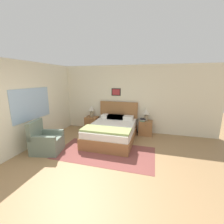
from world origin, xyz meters
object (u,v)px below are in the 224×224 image
object	(u,v)px
nightstand_by_door	(145,128)
table_lamp_near_window	(92,109)
armchair	(46,142)
nightstand_near_window	(92,123)
table_lamp_by_door	(146,112)
bed	(112,131)

from	to	relation	value
nightstand_by_door	table_lamp_near_window	size ratio (longest dim) A/B	1.18
armchair	nightstand_near_window	size ratio (longest dim) A/B	1.71
armchair	table_lamp_by_door	distance (m)	3.52
bed	nightstand_near_window	world-z (taller)	bed
table_lamp_near_window	nightstand_by_door	bearing A→B (deg)	-0.38
bed	nightstand_by_door	distance (m)	1.35
armchair	nightstand_near_window	xyz separation A→B (m)	(0.50, 2.18, -0.04)
nightstand_near_window	table_lamp_by_door	world-z (taller)	table_lamp_by_door
armchair	nightstand_by_door	size ratio (longest dim) A/B	1.71
bed	table_lamp_near_window	world-z (taller)	bed
armchair	nightstand_near_window	bearing A→B (deg)	154.95
armchair	nightstand_by_door	world-z (taller)	armchair
armchair	table_lamp_near_window	bearing A→B (deg)	155.13
nightstand_near_window	table_lamp_by_door	size ratio (longest dim) A/B	1.18
nightstand_by_door	table_lamp_near_window	distance (m)	2.28
bed	nightstand_by_door	bearing A→B (deg)	35.64
armchair	table_lamp_by_door	xyz separation A→B (m)	(2.70, 2.20, 0.56)
bed	nightstand_by_door	size ratio (longest dim) A/B	3.79
armchair	nightstand_by_door	distance (m)	3.47
nightstand_by_door	table_lamp_by_door	bearing A→B (deg)	75.58
nightstand_by_door	table_lamp_near_window	bearing A→B (deg)	179.62
nightstand_near_window	table_lamp_by_door	distance (m)	2.28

